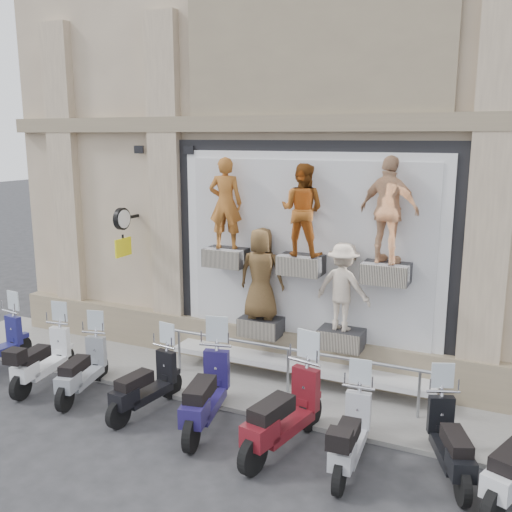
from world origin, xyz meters
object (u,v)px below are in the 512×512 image
at_px(clock_sign_bracket, 123,226).
at_px(scooter_e, 206,379).
at_px(guard_rail, 288,372).
at_px(scooter_b, 42,348).
at_px(scooter_g, 351,422).
at_px(scooter_f, 284,398).
at_px(scooter_c, 82,358).
at_px(scooter_h, 451,428).
at_px(scooter_d, 145,373).

xyz_separation_m(clock_sign_bracket, scooter_e, (3.12, -2.07, -1.97)).
bearing_deg(guard_rail, scooter_b, -161.13).
bearing_deg(scooter_b, scooter_g, -11.02).
xyz_separation_m(scooter_f, scooter_g, (1.03, -0.05, -0.13)).
distance_m(guard_rail, scooter_g, 2.44).
distance_m(scooter_c, scooter_h, 6.33).
xyz_separation_m(guard_rail, scooter_c, (-3.39, -1.53, 0.25)).
height_order(guard_rail, clock_sign_bracket, clock_sign_bracket).
distance_m(scooter_d, scooter_h, 4.91).
bearing_deg(scooter_e, scooter_c, 165.77).
relative_size(clock_sign_bracket, scooter_f, 0.49).
relative_size(guard_rail, clock_sign_bracket, 4.96).
relative_size(clock_sign_bracket, scooter_g, 0.58).
xyz_separation_m(clock_sign_bracket, scooter_f, (4.51, -2.20, -1.95)).
bearing_deg(scooter_h, scooter_e, 161.93).
bearing_deg(scooter_g, scooter_d, 173.46).
xyz_separation_m(scooter_g, scooter_h, (1.29, 0.41, -0.00)).
height_order(scooter_b, scooter_f, scooter_f).
height_order(scooter_e, scooter_f, scooter_f).
bearing_deg(scooter_f, scooter_h, 20.33).
distance_m(clock_sign_bracket, scooter_f, 5.39).
bearing_deg(scooter_f, guard_rail, 120.88).
xyz_separation_m(clock_sign_bracket, scooter_c, (0.51, -1.99, -2.09)).
height_order(scooter_e, scooter_g, scooter_e).
distance_m(clock_sign_bracket, scooter_e, 4.24).
bearing_deg(scooter_e, scooter_d, 166.85).
bearing_deg(clock_sign_bracket, scooter_f, -25.96).
bearing_deg(scooter_e, guard_rail, 51.72).
relative_size(scooter_c, scooter_e, 0.86).
height_order(scooter_d, scooter_g, scooter_d).
height_order(clock_sign_bracket, scooter_c, clock_sign_bracket).
bearing_deg(scooter_g, scooter_c, 173.54).
height_order(scooter_b, scooter_h, scooter_b).
bearing_deg(scooter_c, scooter_d, -15.40).
height_order(scooter_d, scooter_e, scooter_e).
bearing_deg(guard_rail, scooter_c, -155.75).
height_order(scooter_b, scooter_c, scooter_b).
distance_m(guard_rail, scooter_f, 1.88).
bearing_deg(scooter_b, scooter_f, -11.05).
bearing_deg(guard_rail, scooter_f, -70.46).
height_order(guard_rail, scooter_h, scooter_h).
distance_m(scooter_e, scooter_g, 2.43).
bearing_deg(scooter_g, guard_rail, 129.26).
xyz_separation_m(scooter_e, scooter_g, (2.42, -0.17, -0.12)).
distance_m(scooter_e, scooter_h, 3.73).
relative_size(scooter_d, scooter_e, 0.86).
bearing_deg(scooter_h, scooter_d, 160.87).
relative_size(guard_rail, scooter_e, 2.47).
height_order(guard_rail, scooter_d, scooter_d).
distance_m(scooter_f, scooter_h, 2.36).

